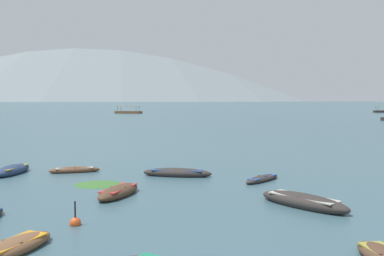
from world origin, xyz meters
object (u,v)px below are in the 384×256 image
Objects in this scene: rowboat_1 at (177,173)px; rowboat_10 at (75,170)px; rowboat_5 at (303,202)px; rowboat_2 at (262,179)px; ferry_1 at (128,112)px; rowboat_0 at (12,248)px; rowboat_13 at (12,170)px; rowboat_6 at (118,192)px; mooring_buoy at (75,223)px.

rowboat_1 is 6.40m from rowboat_10.
rowboat_5 reaches higher than rowboat_1.
rowboat_2 is 0.92× the size of rowboat_10.
ferry_1 reaches higher than rowboat_10.
rowboat_13 is (-5.82, 13.37, 0.05)m from rowboat_0.
rowboat_6 is 120.82m from ferry_1.
rowboat_0 is 13.40m from rowboat_1.
rowboat_10 is 3.61m from rowboat_13.
rowboat_0 is at bearing -102.17° from rowboat_6.
rowboat_0 is at bearing -149.48° from rowboat_5.
rowboat_5 is at bearing -13.16° from rowboat_6.
rowboat_5 reaches higher than rowboat_10.
rowboat_10 is 0.35× the size of ferry_1.
ferry_1 is at bearing 97.88° from rowboat_10.
rowboat_0 is at bearing -66.48° from rowboat_13.
rowboat_6 reaches higher than rowboat_2.
rowboat_5 is at bearing -26.47° from rowboat_13.
rowboat_5 is (5.60, -7.10, 0.03)m from rowboat_1.
rowboat_6 is (-7.09, -3.84, 0.07)m from rowboat_2.
rowboat_0 is 0.82× the size of rowboat_5.
rowboat_6 is 1.12× the size of rowboat_10.
rowboat_2 is at bearing 28.43° from rowboat_6.
rowboat_10 is at bearing 106.32° from mooring_buoy.
mooring_buoy is (6.83, -10.56, -0.11)m from rowboat_13.
rowboat_5 reaches higher than rowboat_0.
mooring_buoy reaches higher than rowboat_1.
rowboat_6 is at bearing -38.01° from rowboat_13.
rowboat_0 is 0.78× the size of rowboat_1.
rowboat_5 reaches higher than rowboat_6.
mooring_buoy is (-3.02, -9.98, -0.09)m from rowboat_1.
ferry_1 reaches higher than rowboat_13.
rowboat_13 is at bearing 176.57° from rowboat_1.
rowboat_0 is 14.14m from rowboat_10.
rowboat_6 is at bearing -151.57° from rowboat_2.
rowboat_10 is (-10.97, 2.58, 0.02)m from rowboat_2.
rowboat_5 is 1.08× the size of rowboat_13.
rowboat_5 reaches higher than rowboat_2.
rowboat_0 is at bearing -80.81° from rowboat_10.
rowboat_2 is 0.80× the size of rowboat_13.
ferry_1 is (-27.50, 121.10, 0.23)m from rowboat_5.
mooring_buoy reaches higher than rowboat_13.
rowboat_2 is 5.78m from rowboat_5.
rowboat_2 is 0.82× the size of rowboat_6.
rowboat_5 is 14.49m from rowboat_10.
rowboat_1 is 4.89m from rowboat_2.
rowboat_1 is (4.03, 12.78, 0.03)m from rowboat_0.
rowboat_10 reaches higher than rowboat_2.
rowboat_6 is 7.50m from rowboat_10.
rowboat_1 is at bearing 72.50° from rowboat_0.
rowboat_10 is at bearing 145.13° from rowboat_5.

